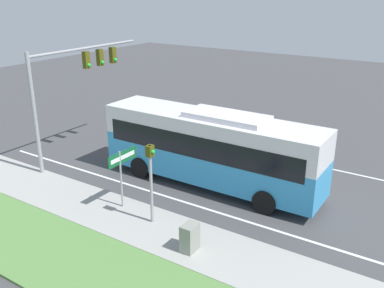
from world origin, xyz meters
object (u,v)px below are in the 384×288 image
signal_gantry (74,76)px  pedestrian_signal (151,172)px  bus (211,145)px  utility_cabinet (190,238)px  street_sign (122,166)px

signal_gantry → pedestrian_signal: bearing=-114.3°
bus → pedestrian_signal: (-4.41, 0.07, 0.26)m
pedestrian_signal → utility_cabinet: size_ratio=3.26×
signal_gantry → street_sign: signal_gantry is taller
signal_gantry → pedestrian_signal: (-3.48, -7.69, -2.31)m
pedestrian_signal → street_sign: 1.94m
bus → utility_cabinet: (-5.24, -2.26, -1.38)m
pedestrian_signal → street_sign: bearing=77.1°
bus → pedestrian_signal: bearing=179.0°
pedestrian_signal → street_sign: (0.43, 1.87, -0.33)m
signal_gantry → utility_cabinet: 11.61m
street_sign → utility_cabinet: street_sign is taller
signal_gantry → street_sign: bearing=-117.7°
bus → street_sign: bearing=154.0°
street_sign → utility_cabinet: (-1.26, -4.20, -1.32)m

